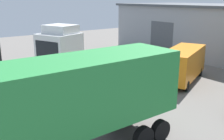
{
  "coord_description": "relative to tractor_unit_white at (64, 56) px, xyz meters",
  "views": [
    {
      "loc": [
        13.54,
        -7.26,
        6.06
      ],
      "look_at": [
        0.61,
        2.42,
        1.6
      ],
      "focal_mm": 42.0,
      "sensor_mm": 36.0,
      "label": 1
    }
  ],
  "objects": [
    {
      "name": "gravel_pile",
      "position": [
        -6.75,
        3.45,
        -1.27
      ],
      "size": [
        4.23,
        4.23,
        1.46
      ],
      "color": "#423D38",
      "rests_on": "ground_plane"
    },
    {
      "name": "oil_drum",
      "position": [
        1.9,
        -2.29,
        -1.56
      ],
      "size": [
        0.58,
        0.58,
        0.88
      ],
      "color": "#B22D23",
      "rests_on": "ground_plane"
    },
    {
      "name": "container_trailer_green",
      "position": [
        8.82,
        -4.55,
        0.52
      ],
      "size": [
        2.58,
        9.86,
        3.94
      ],
      "rotation": [
        0.0,
        0.0,
        -1.58
      ],
      "color": "#28843D",
      "rests_on": "ground_plane"
    },
    {
      "name": "delivery_van_orange",
      "position": [
        4.96,
        7.28,
        -0.66
      ],
      "size": [
        4.1,
        6.1,
        2.45
      ],
      "rotation": [
        0.0,
        0.0,
        1.97
      ],
      "color": "orange",
      "rests_on": "ground_plane"
    },
    {
      "name": "ground_plane",
      "position": [
        3.41,
        -1.11,
        -2.0
      ],
      "size": [
        60.0,
        60.0,
        0.0
      ],
      "primitive_type": "plane",
      "color": "slate"
    },
    {
      "name": "tractor_unit_white",
      "position": [
        0.0,
        0.0,
        0.0
      ],
      "size": [
        4.54,
        6.73,
        4.25
      ],
      "rotation": [
        0.0,
        0.0,
        -1.21
      ],
      "color": "silver",
      "rests_on": "ground_plane"
    }
  ]
}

